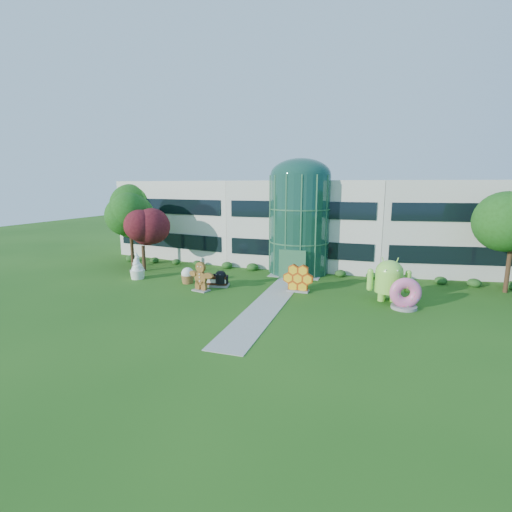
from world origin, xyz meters
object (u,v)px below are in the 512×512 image
(android_green, at_px, (389,277))
(gingerbread, at_px, (201,276))
(donut, at_px, (405,293))
(android_black, at_px, (221,277))

(android_green, height_order, gingerbread, android_green)
(android_green, distance_m, donut, 1.97)
(android_green, bearing_deg, android_black, 173.95)
(android_black, relative_size, donut, 0.74)
(android_black, height_order, gingerbread, gingerbread)
(android_green, xyz_separation_m, android_black, (-13.88, -0.32, -1.02))
(donut, distance_m, gingerbread, 16.10)
(donut, bearing_deg, android_green, 115.52)
(android_green, height_order, android_black, android_green)
(android_green, relative_size, donut, 1.60)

